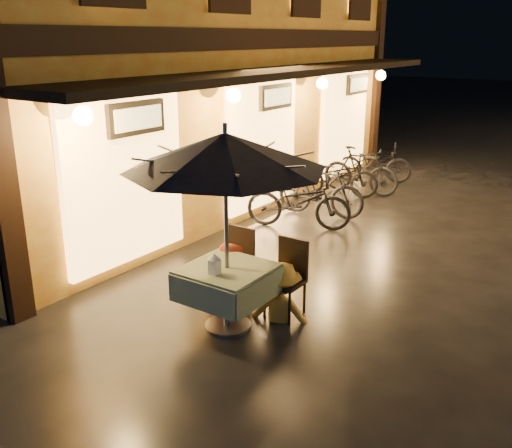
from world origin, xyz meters
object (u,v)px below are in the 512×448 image
Objects in this scene: cafe_table at (227,282)px; bicycle_0 at (299,201)px; patio_umbrella at (225,152)px; person_orange at (228,244)px; table_lantern at (214,262)px; person_yellow at (281,265)px.

cafe_table is 0.52× the size of bicycle_0.
patio_umbrella reaches higher than bicycle_0.
person_orange is at bearing 174.18° from bicycle_0.
cafe_table is 1.56m from patio_umbrella.
cafe_table is 0.40× the size of patio_umbrella.
bicycle_0 is at bearing 107.05° from table_lantern.
patio_umbrella is 4.27m from bicycle_0.
patio_umbrella is at bearing 110.72° from person_orange.
patio_umbrella is 1.49× the size of person_orange.
table_lantern is (-0.00, -0.23, -1.23)m from patio_umbrella.
bicycle_0 reaches higher than cafe_table.
person_yellow is at bearing 167.45° from person_orange.
person_yellow is at bearing -173.42° from bicycle_0.
patio_umbrella is at bearing 23.63° from cafe_table.
person_orange is (-0.39, 0.53, 0.24)m from cafe_table.
table_lantern is at bearing -90.00° from cafe_table.
person_orange is 0.86× the size of bicycle_0.
patio_umbrella is at bearing 90.00° from table_lantern.
person_orange reaches higher than cafe_table.
bicycle_0 is (-1.22, 3.98, -0.42)m from table_lantern.
patio_umbrella reaches higher than person_orange.
patio_umbrella is 1.48m from person_orange.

